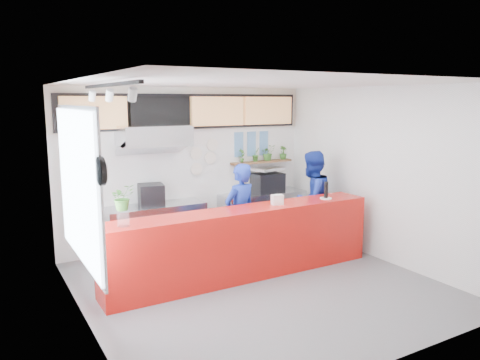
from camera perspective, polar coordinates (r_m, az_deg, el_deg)
name	(u,v)px	position (r m, az deg, el deg)	size (l,w,h in m)	color
floor	(257,285)	(7.26, 2.13, -12.65)	(5.00, 5.00, 0.00)	slate
ceiling	(259,83)	(6.72, 2.30, 11.75)	(5.00, 5.00, 0.00)	silver
wall_back	(189,167)	(9.02, -6.29, 1.62)	(5.00, 5.00, 0.00)	white
wall_left	(81,207)	(5.92, -18.77, -3.13)	(5.00, 5.00, 0.00)	white
wall_right	(381,174)	(8.42, 16.77, 0.69)	(5.00, 5.00, 0.00)	white
service_counter	(244,243)	(7.39, 0.50, -7.68)	(4.50, 0.60, 1.10)	red
cream_band	(188,109)	(8.92, -6.39, 8.63)	(5.00, 0.02, 0.80)	beige
prep_bench	(156,229)	(8.67, -10.22, -5.90)	(1.80, 0.60, 0.90)	#B2B5BA
panini_oven	(151,195)	(8.50, -10.78, -1.78)	(0.43, 0.43, 0.38)	black
extraction_hood	(154,136)	(8.33, -10.45, 5.35)	(1.20, 0.70, 0.35)	#B2B5BA
hood_lip	(154,147)	(8.35, -10.41, 3.98)	(1.20, 0.70, 0.08)	#B2B5BA
right_bench	(262,214)	(9.66, 2.75, -4.14)	(1.80, 0.60, 0.90)	#B2B5BA
espresso_machine	(268,183)	(9.59, 3.38, -0.31)	(0.60, 0.43, 0.39)	black
espresso_tray	(268,169)	(9.54, 3.39, 1.36)	(0.58, 0.40, 0.05)	silver
herb_shelf	(262,162)	(9.68, 2.66, 2.23)	(1.40, 0.18, 0.04)	brown
menu_board_far_left	(94,113)	(8.26, -17.35, 7.82)	(1.10, 0.10, 0.55)	tan
menu_board_mid_left	(160,112)	(8.60, -9.73, 8.18)	(1.10, 0.10, 0.55)	black
menu_board_mid_right	(217,111)	(9.07, -2.77, 8.38)	(1.10, 0.10, 0.55)	tan
menu_board_far_right	(268,111)	(9.65, 3.43, 8.45)	(1.10, 0.10, 0.55)	tan
soffit	(188,111)	(8.89, -6.31, 8.30)	(4.80, 0.04, 0.65)	black
window_pane	(78,186)	(6.17, -19.16, -0.73)	(0.04, 2.20, 1.90)	silver
window_frame	(80,186)	(6.17, -18.98, -0.72)	(0.03, 2.30, 2.00)	#B2B5BA
wall_clock_rim	(101,171)	(4.96, -16.60, 1.05)	(0.30, 0.30, 0.05)	black
wall_clock_face	(104,171)	(4.96, -16.26, 1.08)	(0.26, 0.26, 0.02)	white
track_rail	(109,85)	(5.87, -15.66, 11.10)	(0.05, 2.40, 0.04)	black
dec_plate_a	(196,153)	(9.02, -5.37, 3.24)	(0.24, 0.24, 0.03)	silver
dec_plate_b	(210,158)	(9.16, -3.65, 2.73)	(0.24, 0.24, 0.03)	silver
dec_plate_c	(196,169)	(9.06, -5.34, 1.36)	(0.24, 0.24, 0.03)	silver
dec_plate_d	(212,145)	(9.15, -3.39, 4.31)	(0.24, 0.24, 0.03)	silver
photo_frame_a	(239,138)	(9.44, -0.15, 5.10)	(0.20, 0.02, 0.25)	#598CBF
photo_frame_b	(251,138)	(9.59, 1.41, 5.17)	(0.20, 0.02, 0.25)	#598CBF
photo_frame_c	(264,137)	(9.75, 2.92, 5.23)	(0.20, 0.02, 0.25)	#598CBF
photo_frame_d	(239,151)	(9.46, -0.15, 3.59)	(0.20, 0.02, 0.25)	#598CBF
photo_frame_e	(251,150)	(9.61, 1.40, 3.68)	(0.20, 0.02, 0.25)	#598CBF
photo_frame_f	(264,149)	(9.77, 2.91, 3.77)	(0.20, 0.02, 0.25)	#598CBF
staff_center	(240,215)	(7.85, 0.01, -4.25)	(0.63, 0.42, 1.73)	navy
staff_right	(311,200)	(8.82, 8.69, -2.43)	(0.90, 0.70, 1.84)	navy
herb_a	(242,155)	(9.41, 0.23, 3.01)	(0.15, 0.10, 0.28)	#376C25
herb_b	(256,154)	(9.59, 1.96, 3.13)	(0.16, 0.13, 0.28)	#376C25
herb_c	(268,153)	(9.74, 3.44, 3.36)	(0.30, 0.26, 0.33)	#376C25
herb_d	(283,153)	(9.96, 5.27, 3.33)	(0.16, 0.14, 0.28)	#376C25
glass_vase	(123,219)	(6.44, -14.04, -4.64)	(0.16, 0.16, 0.19)	white
basil_vase	(122,197)	(6.37, -14.15, -2.05)	(0.31, 0.27, 0.35)	#376C25
napkin_holder	(277,200)	(7.55, 4.57, -2.41)	(0.18, 0.11, 0.16)	white
white_plate	(326,198)	(8.11, 10.42, -2.21)	(0.20, 0.20, 0.02)	white
pepper_mill	(326,190)	(8.08, 10.45, -1.20)	(0.07, 0.07, 0.28)	black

